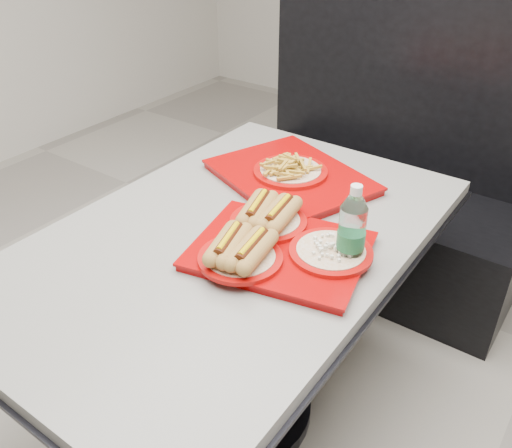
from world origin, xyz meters
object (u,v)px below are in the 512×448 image
Objects in this scene: tray_near at (274,242)px; tray_far at (290,173)px; booth_bench at (381,189)px; water_bottle at (352,231)px; diner_table at (233,280)px.

tray_near is 0.84× the size of tray_far.
water_bottle is at bearing -72.16° from booth_bench.
tray_far is (-0.18, 0.37, -0.01)m from tray_near.
water_bottle is (0.33, -1.03, 0.45)m from booth_bench.
water_bottle reaches higher than tray_near.
booth_bench reaches higher than diner_table.
tray_near reaches higher than diner_table.
diner_table is 2.35× the size of tray_far.
booth_bench is (0.00, 1.09, -0.18)m from diner_table.
water_bottle is at bearing -38.91° from tray_far.
tray_far is (-0.04, -0.73, 0.38)m from booth_bench.
diner_table is 0.25m from tray_near.
diner_table is 1.11m from booth_bench.
water_bottle is at bearing 21.78° from tray_near.
tray_near is at bearing -158.22° from water_bottle.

